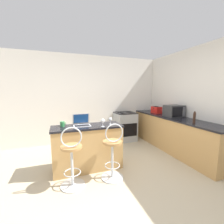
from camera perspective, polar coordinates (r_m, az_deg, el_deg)
The scene contains 15 objects.
ground_plane at distance 2.82m, azimuth 2.93°, elevation -25.67°, with size 20.00×20.00×0.00m, color #BCAD8E.
wall_back at distance 4.65m, azimuth -8.33°, elevation 4.85°, with size 12.00×0.06×2.60m.
wall_right at distance 3.79m, azimuth 35.73°, elevation 2.62°, with size 0.06×12.00×2.60m.
breakfast_bar at distance 3.11m, azimuth -9.19°, elevation -13.11°, with size 1.36×0.51×0.88m.
counter_right at distance 4.31m, azimuth 21.95°, elevation -7.50°, with size 0.62×2.90×0.88m.
bar_stool_near at distance 2.60m, azimuth -15.03°, elevation -16.80°, with size 0.40×0.40×1.02m.
bar_stool_far at distance 2.73m, azimuth 0.24°, elevation -15.24°, with size 0.40×0.40×1.02m.
laptop at distance 3.02m, azimuth -11.53°, elevation -3.93°, with size 0.33×0.28×0.23m.
microwave at distance 4.22m, azimuth 22.51°, elevation 0.35°, with size 0.44×0.35×0.30m.
toaster at distance 4.72m, azimuth 16.53°, elevation 0.79°, with size 0.21×0.31×0.20m.
stove_range at distance 4.76m, azimuth 4.99°, elevation -5.46°, with size 0.61×0.60×0.89m.
pepper_mill at distance 3.54m, azimuth 28.86°, elevation -1.92°, with size 0.05×0.05×0.26m.
wine_glass_tall at distance 2.84m, azimuth -3.53°, elevation -3.46°, with size 0.08×0.08×0.15m.
mug_green at distance 3.02m, azimuth -18.32°, elevation -4.37°, with size 0.10×0.08×0.10m.
wine_glass_short at distance 3.04m, azimuth -0.62°, elevation -2.88°, with size 0.07×0.07×0.14m.
Camera 1 is at (-0.90, -2.15, 1.57)m, focal length 24.00 mm.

